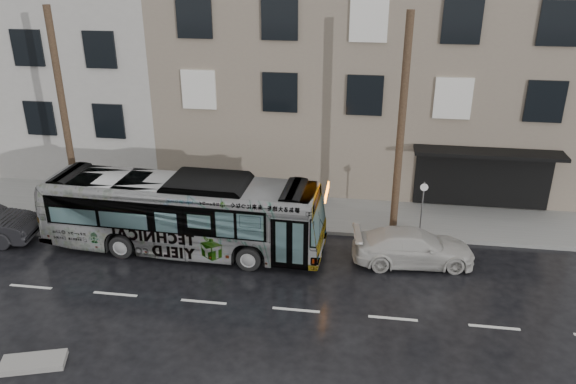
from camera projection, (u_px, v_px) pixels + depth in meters
name	position (u px, v px, depth m)	size (l,w,h in m)	color
ground	(222.00, 265.00, 21.49)	(120.00, 120.00, 0.00)	black
sidewalk	(249.00, 210.00, 25.92)	(90.00, 3.60, 0.15)	gray
building_taupe	(368.00, 64.00, 30.19)	(20.00, 12.00, 11.00)	gray
utility_pole_front	(401.00, 131.00, 21.78)	(0.30, 0.30, 9.00)	brown
utility_pole_rear	(64.00, 116.00, 23.68)	(0.30, 0.30, 9.00)	brown
sign_post	(422.00, 209.00, 22.93)	(0.06, 0.06, 2.40)	slate
bus	(183.00, 214.00, 22.08)	(2.62, 11.19, 3.12)	#B2B2B2
white_sedan	(413.00, 247.00, 21.41)	(1.88, 4.62, 1.34)	beige
slush_pile	(33.00, 363.00, 16.25)	(1.80, 0.80, 0.18)	gray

